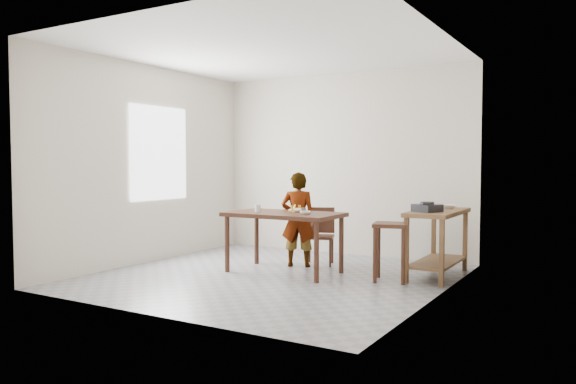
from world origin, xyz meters
The scene contains 17 objects.
floor centered at (0.00, 0.00, -0.02)m, with size 4.00×4.00×0.04m, color gray.
ceiling centered at (0.00, 0.00, 2.72)m, with size 4.00×4.00×0.04m, color white.
wall_back centered at (0.00, 2.02, 1.35)m, with size 4.00×0.04×2.70m, color beige.
wall_front centered at (0.00, -2.02, 1.35)m, with size 4.00×0.04×2.70m, color beige.
wall_left centered at (-2.02, 0.00, 1.35)m, with size 0.04×4.00×2.70m, color beige.
wall_right centered at (2.02, 0.00, 1.35)m, with size 0.04×4.00×2.70m, color beige.
window_pane centered at (-1.97, 0.20, 1.50)m, with size 0.02×1.10×1.30m, color white.
dining_table centered at (0.00, 0.30, 0.38)m, with size 1.40×0.80×0.75m, color #381E13, non-canonical shape.
prep_counter centered at (1.72, 1.00, 0.40)m, with size 0.50×1.20×0.80m, color brown, non-canonical shape.
child centered at (-0.05, 0.75, 0.62)m, with size 0.45×0.30×1.24m, color white.
dining_chair centered at (0.14, 1.00, 0.38)m, with size 0.37×0.37×0.76m, color #381E13, non-canonical shape.
stool centered at (1.32, 0.48, 0.34)m, with size 0.38×0.38×0.67m, color #381E13, non-canonical shape.
glass_tumbler centered at (-0.32, 0.20, 0.80)m, with size 0.08×0.08×0.09m, color silver.
small_bowl centered at (0.36, 0.19, 0.77)m, with size 0.13×0.13×0.04m, color silver.
banana centered at (0.12, 0.38, 0.78)m, with size 0.19×0.13×0.07m, color yellow, non-canonical shape.
serving_bowl centered at (1.76, 1.32, 0.82)m, with size 0.20×0.20×0.05m, color silver.
gas_burner centered at (1.67, 0.73, 0.84)m, with size 0.26×0.26×0.09m, color black.
Camera 1 is at (3.57, -5.64, 1.36)m, focal length 35.00 mm.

